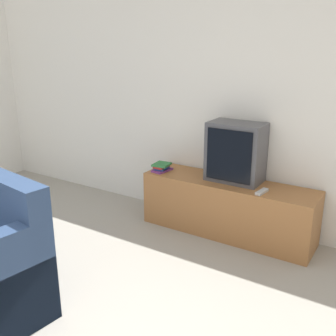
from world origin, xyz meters
The scene contains 5 objects.
wall_back centered at (0.00, 3.03, 1.30)m, with size 9.00×0.06×2.60m.
tv_stand centered at (0.36, 2.76, 0.27)m, with size 1.67×0.45×0.53m.
television centered at (0.39, 2.82, 0.81)m, with size 0.51×0.32×0.56m.
book_stack centered at (-0.36, 2.70, 0.57)m, with size 0.17×0.23×0.08m.
remote_on_stand centered at (0.73, 2.64, 0.55)m, with size 0.07×0.17×0.02m.
Camera 1 is at (1.75, -0.51, 1.78)m, focal length 42.00 mm.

